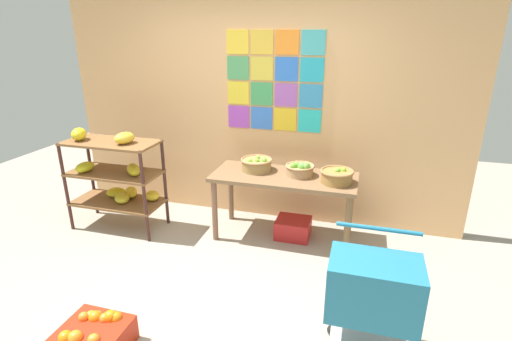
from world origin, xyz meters
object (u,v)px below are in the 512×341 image
fruit_basket_back_right (257,164)px  produce_crate_under_table (293,228)px  shopping_cart (373,292)px  banana_shelf_unit (116,173)px  orange_crate_foreground (94,337)px  fruit_basket_back_left (337,176)px  display_table (284,184)px  fruit_basket_centre (300,169)px

fruit_basket_back_right → produce_crate_under_table: bearing=-4.9°
shopping_cart → produce_crate_under_table: bearing=114.7°
produce_crate_under_table → shopping_cart: 1.74m
banana_shelf_unit → orange_crate_foreground: banana_shelf_unit is taller
banana_shelf_unit → fruit_basket_back_left: banana_shelf_unit is taller
fruit_basket_back_right → shopping_cart: (1.22, -1.52, -0.26)m
banana_shelf_unit → produce_crate_under_table: (1.94, 0.30, -0.54)m
banana_shelf_unit → shopping_cart: banana_shelf_unit is taller
banana_shelf_unit → fruit_basket_back_left: 2.38m
display_table → fruit_basket_back_left: size_ratio=4.54×
fruit_basket_back_left → shopping_cart: bearing=-75.1°
orange_crate_foreground → shopping_cart: bearing=14.5°
display_table → fruit_basket_centre: bearing=13.4°
produce_crate_under_table → orange_crate_foreground: bearing=-117.7°
fruit_basket_back_right → fruit_basket_back_left: (0.85, -0.13, 0.00)m
display_table → orange_crate_foreground: 2.19m
fruit_basket_centre → fruit_basket_back_right: (-0.47, 0.03, -0.00)m
fruit_basket_centre → produce_crate_under_table: fruit_basket_centre is taller
display_table → fruit_basket_back_right: fruit_basket_back_right is taller
shopping_cart → fruit_basket_centre: bearing=113.1°
display_table → fruit_basket_back_right: (-0.32, 0.07, 0.17)m
fruit_basket_back_left → orange_crate_foreground: size_ratio=0.73×
fruit_basket_back_right → shopping_cart: bearing=-51.2°
display_table → fruit_basket_back_right: size_ratio=4.40×
banana_shelf_unit → display_table: 1.85m
display_table → fruit_basket_centre: fruit_basket_centre is taller
orange_crate_foreground → shopping_cart: size_ratio=0.50×
fruit_basket_centre → banana_shelf_unit: bearing=-171.4°
display_table → shopping_cart: 1.71m
display_table → produce_crate_under_table: bearing=17.6°
display_table → shopping_cart: (0.90, -1.45, -0.10)m
produce_crate_under_table → shopping_cart: shopping_cart is taller
fruit_basket_back_right → produce_crate_under_table: (0.42, -0.04, -0.69)m
fruit_basket_back_right → produce_crate_under_table: size_ratio=0.93×
produce_crate_under_table → fruit_basket_centre: bearing=4.3°
produce_crate_under_table → orange_crate_foreground: orange_crate_foreground is taller
produce_crate_under_table → orange_crate_foreground: 2.21m
fruit_basket_centre → fruit_basket_back_right: 0.48m
fruit_basket_centre → orange_crate_foreground: size_ratio=0.66×
banana_shelf_unit → produce_crate_under_table: size_ratio=3.14×
display_table → orange_crate_foreground: size_ratio=3.32×
fruit_basket_back_right → orange_crate_foreground: fruit_basket_back_right is taller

